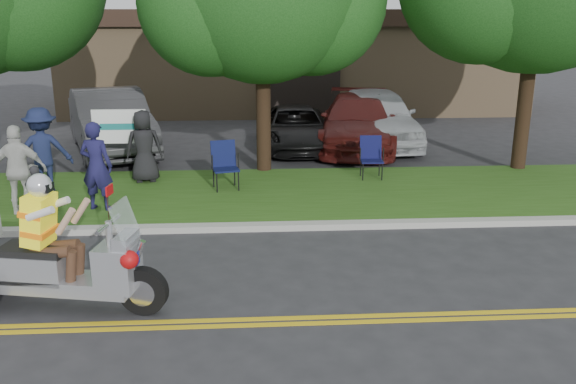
{
  "coord_description": "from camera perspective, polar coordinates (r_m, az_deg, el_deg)",
  "views": [
    {
      "loc": [
        0.21,
        -7.76,
        3.98
      ],
      "look_at": [
        0.8,
        2.0,
        1.05
      ],
      "focal_mm": 38.0,
      "sensor_mm": 36.0,
      "label": 1
    }
  ],
  "objects": [
    {
      "name": "ground",
      "position": [
        8.72,
        -4.52,
        -10.53
      ],
      "size": [
        120.0,
        120.0,
        0.0
      ],
      "primitive_type": "plane",
      "color": "#28282B",
      "rests_on": "ground"
    },
    {
      "name": "centerline_near",
      "position": [
        8.21,
        -4.58,
        -12.35
      ],
      "size": [
        60.0,
        0.1,
        0.01
      ],
      "primitive_type": "cube",
      "color": "gold",
      "rests_on": "ground"
    },
    {
      "name": "centerline_far",
      "position": [
        8.35,
        -4.57,
        -11.81
      ],
      "size": [
        60.0,
        0.1,
        0.01
      ],
      "primitive_type": "cube",
      "color": "gold",
      "rests_on": "ground"
    },
    {
      "name": "curb",
      "position": [
        11.5,
        -4.29,
        -3.3
      ],
      "size": [
        60.0,
        0.25,
        0.12
      ],
      "primitive_type": "cube",
      "color": "#A8A89E",
      "rests_on": "ground"
    },
    {
      "name": "grass_verge",
      "position": [
        13.54,
        -4.18,
        -0.21
      ],
      "size": [
        60.0,
        4.0,
        0.1
      ],
      "primitive_type": "cube",
      "color": "#2A5015",
      "rests_on": "ground"
    },
    {
      "name": "commercial_building",
      "position": [
        26.87,
        0.41,
        12.49
      ],
      "size": [
        18.0,
        8.2,
        4.0
      ],
      "color": "#9E7F5B",
      "rests_on": "ground"
    },
    {
      "name": "business_sign",
      "position": [
        14.94,
        -15.46,
        5.58
      ],
      "size": [
        1.25,
        0.06,
        1.75
      ],
      "color": "silver",
      "rests_on": "ground"
    },
    {
      "name": "trike_scooter",
      "position": [
        8.95,
        -21.26,
        -6.19
      ],
      "size": [
        2.95,
        1.23,
        1.93
      ],
      "rotation": [
        0.0,
        0.0,
        -0.19
      ],
      "color": "black",
      "rests_on": "ground"
    },
    {
      "name": "lawn_chair_a",
      "position": [
        13.77,
        -5.97,
        2.83
      ],
      "size": [
        0.67,
        0.69,
        1.06
      ],
      "rotation": [
        0.0,
        0.0,
        0.22
      ],
      "color": "black",
      "rests_on": "grass_verge"
    },
    {
      "name": "lawn_chair_b",
      "position": [
        14.73,
        7.78,
        3.51
      ],
      "size": [
        0.54,
        0.56,
        0.99
      ],
      "rotation": [
        0.0,
        0.0,
        -0.04
      ],
      "color": "black",
      "rests_on": "grass_verge"
    },
    {
      "name": "spectator_adult_left",
      "position": [
        12.7,
        -17.48,
        2.34
      ],
      "size": [
        0.73,
        0.57,
        1.79
      ],
      "primitive_type": "imported",
      "rotation": [
        0.0,
        0.0,
        2.91
      ],
      "color": "#191842",
      "rests_on": "grass_verge"
    },
    {
      "name": "spectator_adult_right",
      "position": [
        12.98,
        -23.85,
        1.9
      ],
      "size": [
        1.06,
        0.5,
        1.76
      ],
      "primitive_type": "imported",
      "rotation": [
        0.0,
        0.0,
        3.21
      ],
      "color": "beige",
      "rests_on": "grass_verge"
    },
    {
      "name": "spectator_chair_a",
      "position": [
        14.28,
        -21.99,
        3.6
      ],
      "size": [
        1.37,
        1.02,
        1.88
      ],
      "primitive_type": "imported",
      "rotation": [
        0.0,
        0.0,
        3.44
      ],
      "color": "#181F42",
      "rests_on": "grass_verge"
    },
    {
      "name": "spectator_chair_b",
      "position": [
        14.54,
        -13.32,
        4.19
      ],
      "size": [
        0.9,
        0.66,
        1.69
      ],
      "primitive_type": "imported",
      "rotation": [
        0.0,
        0.0,
        3.3
      ],
      "color": "black",
      "rests_on": "grass_verge"
    },
    {
      "name": "child_left",
      "position": [
        12.48,
        -22.45,
        -0.1
      ],
      "size": [
        0.44,
        0.33,
        1.09
      ],
      "primitive_type": "imported",
      "rotation": [
        0.0,
        0.0,
        3.32
      ],
      "color": "black",
      "rests_on": "grass_verge"
    },
    {
      "name": "child_right",
      "position": [
        13.31,
        -22.63,
        0.5
      ],
      "size": [
        0.55,
        0.5,
        0.92
      ],
      "primitive_type": "imported",
      "rotation": [
        0.0,
        0.0,
        2.74
      ],
      "color": "beige",
      "rests_on": "grass_verge"
    },
    {
      "name": "parked_car_left",
      "position": [
        18.35,
        -16.26,
        6.35
      ],
      "size": [
        3.63,
        5.76,
        1.79
      ],
      "primitive_type": "imported",
      "rotation": [
        0.0,
        0.0,
        0.35
      ],
      "color": "#343437",
      "rests_on": "ground"
    },
    {
      "name": "parked_car_mid",
      "position": [
        18.18,
        0.7,
        6.01
      ],
      "size": [
        2.14,
        4.44,
        1.22
      ],
      "primitive_type": "imported",
      "rotation": [
        0.0,
        0.0,
        0.03
      ],
      "color": "black",
      "rests_on": "ground"
    },
    {
      "name": "parked_car_right",
      "position": [
        18.38,
        6.53,
        6.51
      ],
      "size": [
        3.03,
        5.57,
        1.53
      ],
      "primitive_type": "imported",
      "rotation": [
        0.0,
        0.0,
        -0.17
      ],
      "color": "#491411",
      "rests_on": "ground"
    },
    {
      "name": "parked_car_far_right",
      "position": [
        18.83,
        8.29,
        7.0
      ],
      "size": [
        2.12,
        5.11,
        1.73
      ],
      "primitive_type": "imported",
      "rotation": [
        0.0,
        0.0,
        0.01
      ],
      "color": "#AFB2B6",
      "rests_on": "ground"
    }
  ]
}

